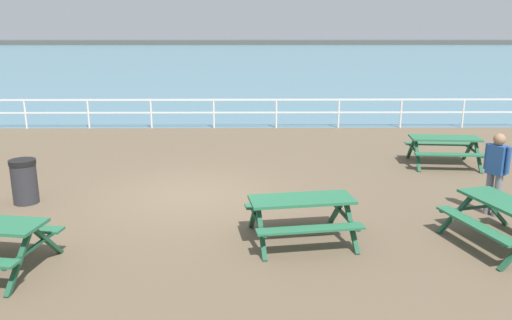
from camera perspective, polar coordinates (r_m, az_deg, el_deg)
name	(u,v)px	position (r m, az deg, el deg)	size (l,w,h in m)	color
ground_plane	(190,198)	(11.75, -7.26, -4.23)	(30.00, 24.00, 0.20)	brown
sea_band	(240,57)	(63.91, -1.81, 11.30)	(142.00, 90.00, 0.01)	teal
distant_shoreline	(244,44)	(106.87, -1.31, 12.62)	(142.00, 6.00, 1.80)	#4C4C47
seaward_railing	(214,108)	(19.07, -4.70, 5.78)	(23.07, 0.07, 1.08)	white
picnic_table_near_left	(444,144)	(14.78, 20.07, 1.65)	(1.93, 1.68, 0.80)	#286B47
picnic_table_near_right	(302,208)	(9.07, 5.04, -5.35)	(2.01, 1.77, 0.80)	#286B47
picnic_table_mid_centre	(507,213)	(9.78, 25.97, -5.33)	(1.93, 2.14, 0.80)	#286B47
visitor	(496,169)	(11.15, 24.95, -0.92)	(0.37, 0.46, 1.66)	slate
litter_bin	(24,181)	(11.98, -24.18, -2.16)	(0.55, 0.55, 0.95)	#2D2D33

